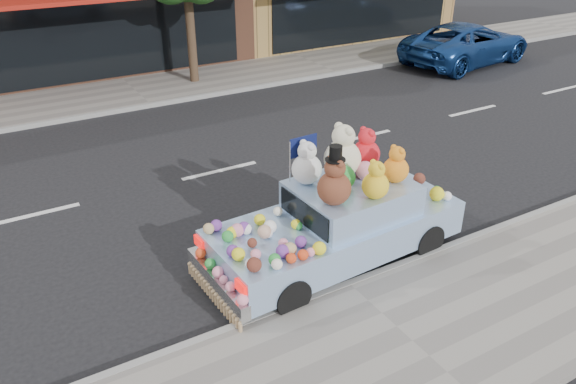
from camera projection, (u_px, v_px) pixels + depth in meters
ground at (220, 171)px, 12.73m from camera, size 120.00×120.00×0.00m
near_sidewalk at (412, 344)px, 7.73m from camera, size 60.00×3.00×0.12m
far_sidewalk at (135, 92)px, 17.67m from camera, size 60.00×3.00×0.12m
near_kerb at (349, 286)px, 8.88m from camera, size 60.00×0.12×0.13m
far_kerb at (150, 105)px, 16.52m from camera, size 60.00×0.12×0.13m
car_blue at (467, 43)px, 20.54m from camera, size 5.63×3.18×1.48m
art_car at (338, 216)px, 9.30m from camera, size 4.56×1.96×2.31m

